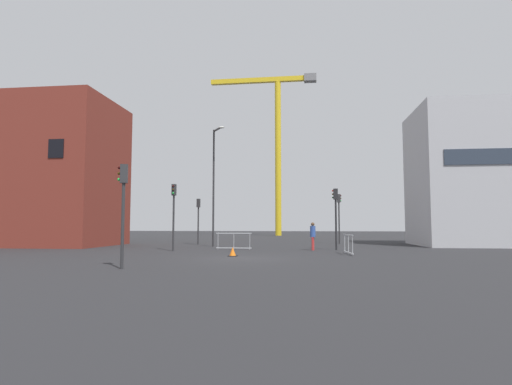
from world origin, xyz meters
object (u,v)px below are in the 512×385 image
(construction_crane, at_px, (276,131))
(streetlamp_tall, at_px, (214,178))
(traffic_light_crosswalk, at_px, (123,198))
(traffic_light_far, at_px, (339,211))
(traffic_light_near, at_px, (174,206))
(pedestrian_walking, at_px, (313,234))
(traffic_light_island, at_px, (336,209))
(traffic_light_median, at_px, (198,213))
(traffic_cone_orange, at_px, (233,252))

(construction_crane, distance_m, streetlamp_tall, 32.22)
(traffic_light_crosswalk, bearing_deg, traffic_light_far, 65.33)
(traffic_light_near, distance_m, traffic_light_far, 15.43)
(traffic_light_crosswalk, relative_size, traffic_light_far, 0.92)
(traffic_light_near, bearing_deg, pedestrian_walking, 11.88)
(construction_crane, distance_m, traffic_light_island, 36.27)
(traffic_light_median, bearing_deg, pedestrian_walking, -36.46)
(streetlamp_tall, relative_size, traffic_light_crosswalk, 2.26)
(traffic_light_far, distance_m, traffic_cone_orange, 16.13)
(traffic_light_island, xyz_separation_m, traffic_light_near, (-10.01, -2.26, 0.11))
(construction_crane, xyz_separation_m, traffic_light_median, (-4.63, -27.00, -13.02))
(streetlamp_tall, distance_m, traffic_light_median, 4.67)
(traffic_cone_orange, bearing_deg, streetlamp_tall, 108.41)
(traffic_light_island, bearing_deg, traffic_light_median, 149.33)
(traffic_light_near, xyz_separation_m, traffic_cone_orange, (4.34, -3.61, -2.54))
(traffic_light_island, relative_size, traffic_light_crosswalk, 1.02)
(traffic_light_far, bearing_deg, traffic_light_crosswalk, -114.67)
(traffic_light_island, xyz_separation_m, traffic_light_far, (0.92, 8.63, 0.16))
(traffic_light_near, bearing_deg, traffic_cone_orange, -39.77)
(traffic_light_crosswalk, xyz_separation_m, traffic_cone_orange, (3.01, 6.42, -2.39))
(traffic_light_island, xyz_separation_m, traffic_light_median, (-10.70, 6.35, -0.11))
(traffic_light_median, relative_size, traffic_cone_orange, 7.97)
(traffic_light_crosswalk, bearing_deg, pedestrian_walking, 58.66)
(traffic_light_crosswalk, distance_m, traffic_cone_orange, 7.49)
(traffic_light_median, relative_size, traffic_light_near, 0.91)
(traffic_cone_orange, bearing_deg, pedestrian_walking, 52.19)
(construction_crane, relative_size, traffic_light_crosswalk, 6.18)
(traffic_light_median, distance_m, pedestrian_walking, 11.56)
(traffic_cone_orange, bearing_deg, traffic_light_near, 140.23)
(traffic_light_island, distance_m, traffic_light_near, 10.26)
(construction_crane, height_order, traffic_light_island, construction_crane)
(construction_crane, relative_size, traffic_light_far, 5.70)
(traffic_light_near, distance_m, pedestrian_walking, 8.89)
(traffic_light_median, relative_size, traffic_light_far, 0.89)
(construction_crane, xyz_separation_m, pedestrian_walking, (4.59, -33.81, -14.53))
(pedestrian_walking, bearing_deg, traffic_light_island, 17.33)
(streetlamp_tall, relative_size, pedestrian_walking, 4.99)
(traffic_light_median, bearing_deg, traffic_light_crosswalk, -83.84)
(streetlamp_tall, xyz_separation_m, traffic_light_far, (9.55, 5.63, -2.23))
(traffic_light_island, height_order, traffic_light_median, traffic_light_island)
(traffic_light_island, relative_size, traffic_light_median, 1.05)
(construction_crane, relative_size, traffic_light_near, 5.80)
(construction_crane, height_order, pedestrian_walking, construction_crane)
(pedestrian_walking, distance_m, traffic_cone_orange, 6.89)
(traffic_light_near, bearing_deg, traffic_light_island, 12.70)
(streetlamp_tall, height_order, traffic_light_island, streetlamp_tall)
(traffic_cone_orange, bearing_deg, traffic_light_far, 65.52)
(traffic_light_near, height_order, pedestrian_walking, traffic_light_near)
(streetlamp_tall, relative_size, traffic_cone_orange, 18.63)
(construction_crane, bearing_deg, traffic_light_median, -99.73)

